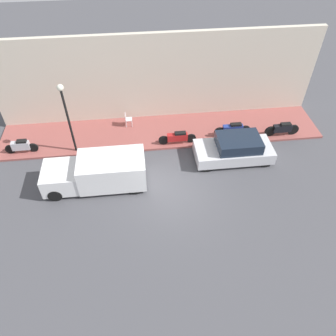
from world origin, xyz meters
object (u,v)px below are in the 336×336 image
object	(u,v)px
delivery_van	(97,172)
motorcycle_black	(282,129)
motorcycle_blue	(233,129)
cafe_chair	(128,119)
parked_car	(235,149)
streetlamp	(66,109)
scooter_silver	(21,146)
motorcycle_red	(178,137)

from	to	relation	value
delivery_van	motorcycle_black	world-z (taller)	delivery_van
delivery_van	motorcycle_blue	bearing A→B (deg)	-69.09
motorcycle_blue	cafe_chair	world-z (taller)	motorcycle_blue
delivery_van	motorcycle_black	bearing A→B (deg)	-75.77
parked_car	motorcycle_blue	xyz separation A→B (m)	(1.81, -0.37, -0.08)
motorcycle_blue	motorcycle_black	bearing A→B (deg)	-94.97
motorcycle_blue	cafe_chair	distance (m)	6.28
motorcycle_blue	streetlamp	xyz separation A→B (m)	(-0.29, 9.01, 2.26)
scooter_silver	cafe_chair	bearing A→B (deg)	-72.82
delivery_van	motorcycle_blue	world-z (taller)	delivery_van
motorcycle_red	motorcycle_black	size ratio (longest dim) A/B	1.06
scooter_silver	motorcycle_black	distance (m)	14.82
delivery_van	streetlamp	xyz separation A→B (m)	(2.64, 1.35, 2.00)
scooter_silver	motorcycle_black	world-z (taller)	motorcycle_black
motorcycle_blue	scooter_silver	size ratio (longest dim) A/B	1.22
delivery_van	motorcycle_red	xyz separation A→B (m)	(2.61, -4.38, -0.31)
scooter_silver	cafe_chair	size ratio (longest dim) A/B	2.14
scooter_silver	motorcycle_black	size ratio (longest dim) A/B	0.87
motorcycle_black	streetlamp	world-z (taller)	streetlamp
parked_car	delivery_van	world-z (taller)	delivery_van
parked_car	motorcycle_black	bearing A→B (deg)	-64.50
delivery_van	cafe_chair	distance (m)	4.90
parked_car	delivery_van	distance (m)	7.37
motorcycle_red	scooter_silver	bearing A→B (deg)	88.70
parked_car	scooter_silver	bearing A→B (deg)	81.68
streetlamp	cafe_chair	size ratio (longest dim) A/B	4.97
motorcycle_blue	motorcycle_red	size ratio (longest dim) A/B	1.01
parked_car	motorcycle_black	size ratio (longest dim) A/B	2.04
motorcycle_blue	motorcycle_red	distance (m)	3.29
motorcycle_red	scooter_silver	distance (m)	8.66
cafe_chair	delivery_van	bearing A→B (deg)	160.85
motorcycle_blue	motorcycle_red	xyz separation A→B (m)	(-0.31, 3.27, -0.05)
motorcycle_black	streetlamp	size ratio (longest dim) A/B	0.49
scooter_silver	motorcycle_black	bearing A→B (deg)	-90.52
parked_car	delivery_van	size ratio (longest dim) A/B	0.83
motorcycle_black	streetlamp	bearing A→B (deg)	90.16
delivery_van	scooter_silver	bearing A→B (deg)	56.71
motorcycle_red	motorcycle_black	bearing A→B (deg)	-89.42
parked_car	motorcycle_black	world-z (taller)	parked_car
cafe_chair	parked_car	bearing A→B (deg)	-121.71
scooter_silver	streetlamp	xyz separation A→B (m)	(-0.17, -2.92, 2.30)
delivery_van	cafe_chair	size ratio (longest dim) A/B	6.02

